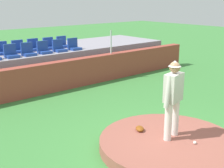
% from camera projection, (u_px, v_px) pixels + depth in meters
% --- Properties ---
extents(ground_plane, '(60.00, 60.00, 0.00)m').
position_uv_depth(ground_plane, '(168.00, 149.00, 7.18)').
color(ground_plane, '#3D803A').
extents(pitchers_mound, '(3.25, 3.25, 0.25)m').
position_uv_depth(pitchers_mound, '(169.00, 144.00, 7.14)').
color(pitchers_mound, '#924F43').
rests_on(pitchers_mound, ground_plane).
extents(pitcher, '(0.82, 0.37, 1.85)m').
position_uv_depth(pitcher, '(173.00, 94.00, 6.94)').
color(pitcher, silver).
rests_on(pitcher, pitchers_mound).
extents(baseball, '(0.07, 0.07, 0.07)m').
position_uv_depth(baseball, '(195.00, 143.00, 6.86)').
color(baseball, white).
rests_on(baseball, pitchers_mound).
extents(fielding_glove, '(0.34, 0.36, 0.11)m').
position_uv_depth(fielding_glove, '(140.00, 129.00, 7.55)').
color(fielding_glove, brown).
rests_on(fielding_glove, pitchers_mound).
extents(brick_barrier, '(15.35, 0.40, 1.11)m').
position_uv_depth(brick_barrier, '(46.00, 78.00, 11.31)').
color(brick_barrier, '#9C4134').
rests_on(brick_barrier, ground_plane).
extents(fence_post_right, '(0.06, 0.06, 1.00)m').
position_uv_depth(fence_post_right, '(111.00, 42.00, 13.01)').
color(fence_post_right, silver).
rests_on(fence_post_right, brick_barrier).
extents(bleacher_platform, '(14.70, 3.32, 1.24)m').
position_uv_depth(bleacher_platform, '(18.00, 66.00, 13.07)').
color(bleacher_platform, gray).
rests_on(bleacher_platform, ground_plane).
extents(stadium_chair_2, '(0.48, 0.44, 0.50)m').
position_uv_depth(stadium_chair_2, '(11.00, 53.00, 11.59)').
color(stadium_chair_2, '#1F3F95').
rests_on(stadium_chair_2, bleacher_platform).
extents(stadium_chair_3, '(0.48, 0.44, 0.50)m').
position_uv_depth(stadium_chair_3, '(28.00, 51.00, 12.00)').
color(stadium_chair_3, '#1F3F95').
rests_on(stadium_chair_3, bleacher_platform).
extents(stadium_chair_4, '(0.48, 0.44, 0.50)m').
position_uv_depth(stadium_chair_4, '(44.00, 49.00, 12.46)').
color(stadium_chair_4, '#1F3F95').
rests_on(stadium_chair_4, bleacher_platform).
extents(stadium_chair_5, '(0.48, 0.44, 0.50)m').
position_uv_depth(stadium_chair_5, '(59.00, 48.00, 12.90)').
color(stadium_chair_5, '#1F3F95').
rests_on(stadium_chair_5, bleacher_platform).
extents(stadium_chair_6, '(0.48, 0.44, 0.50)m').
position_uv_depth(stadium_chair_6, '(74.00, 46.00, 13.33)').
color(stadium_chair_6, '#1F3F95').
rests_on(stadium_chair_6, bleacher_platform).
extents(stadium_chair_9, '(0.48, 0.44, 0.50)m').
position_uv_depth(stadium_chair_9, '(2.00, 50.00, 12.27)').
color(stadium_chair_9, '#1F3F95').
rests_on(stadium_chair_9, bleacher_platform).
extents(stadium_chair_10, '(0.48, 0.44, 0.50)m').
position_uv_depth(stadium_chair_10, '(19.00, 49.00, 12.68)').
color(stadium_chair_10, '#1F3F95').
rests_on(stadium_chair_10, bleacher_platform).
extents(stadium_chair_11, '(0.48, 0.44, 0.50)m').
position_uv_depth(stadium_chair_11, '(34.00, 47.00, 13.14)').
color(stadium_chair_11, '#1F3F95').
rests_on(stadium_chair_11, bleacher_platform).
extents(stadium_chair_12, '(0.48, 0.44, 0.50)m').
position_uv_depth(stadium_chair_12, '(49.00, 45.00, 13.54)').
color(stadium_chair_12, '#1F3F95').
rests_on(stadium_chair_12, bleacher_platform).
extents(stadium_chair_13, '(0.48, 0.44, 0.50)m').
position_uv_depth(stadium_chair_13, '(63.00, 44.00, 14.02)').
color(stadium_chair_13, '#1F3F95').
rests_on(stadium_chair_13, bleacher_platform).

